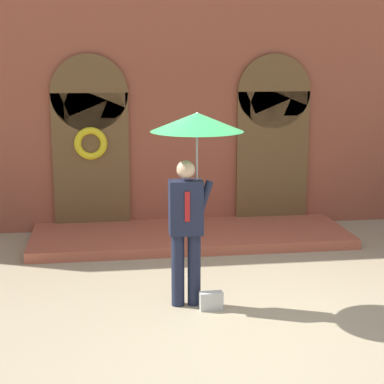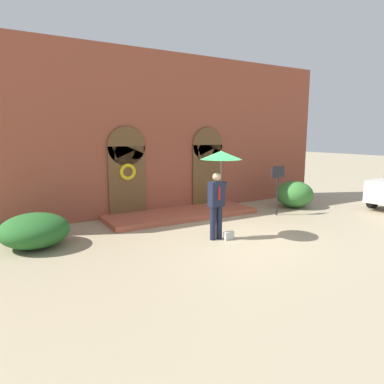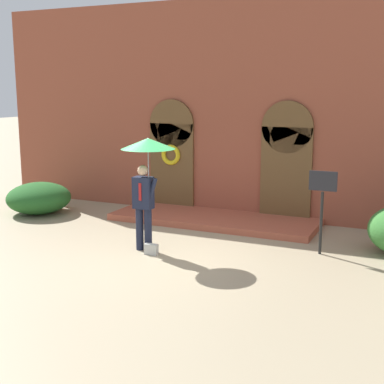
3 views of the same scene
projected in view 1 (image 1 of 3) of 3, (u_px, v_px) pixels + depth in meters
ground_plane at (226, 311)px, 7.70m from camera, size 80.00×80.00×0.00m
building_facade at (181, 75)px, 11.17m from camera, size 14.00×2.30×5.60m
person_with_umbrella at (194, 151)px, 7.53m from camera, size 1.10×1.10×2.36m
handbag at (211, 301)px, 7.73m from camera, size 0.28×0.13×0.22m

